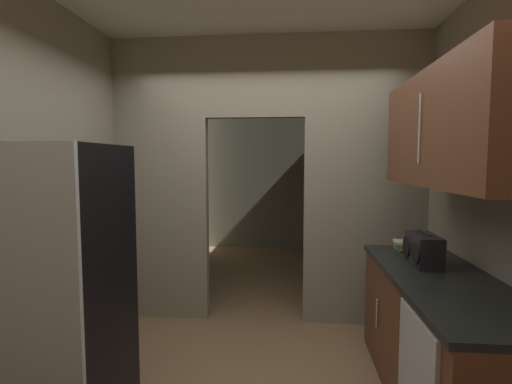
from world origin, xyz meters
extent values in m
cube|color=gray|center=(-1.08, 1.40, 1.42)|extent=(0.95, 0.12, 2.85)
cube|color=gray|center=(0.96, 1.40, 1.42)|extent=(1.18, 0.12, 2.85)
cube|color=gray|center=(-0.12, 1.40, 2.45)|extent=(0.98, 0.12, 0.79)
cube|color=gray|center=(0.00, 4.68, 1.42)|extent=(3.11, 0.10, 2.85)
cube|color=gray|center=(-1.51, 3.04, 1.42)|extent=(0.10, 3.28, 2.85)
cube|color=gray|center=(1.51, 3.04, 1.42)|extent=(0.10, 3.28, 2.85)
cube|color=black|center=(-1.16, -0.37, 0.86)|extent=(0.80, 0.66, 1.72)
cube|color=#B7BABC|center=(-1.16, -0.71, 0.86)|extent=(0.80, 0.03, 1.72)
cube|color=brown|center=(1.23, 0.08, 0.42)|extent=(0.62, 1.84, 0.84)
cube|color=black|center=(1.23, 0.08, 0.86)|extent=(0.66, 1.84, 0.04)
cylinder|color=#B7BABC|center=(0.91, -0.33, 0.46)|extent=(0.01, 0.01, 0.22)
cylinder|color=#B7BABC|center=(0.91, 0.48, 0.46)|extent=(0.01, 0.01, 0.22)
cube|color=brown|center=(1.23, 0.08, 1.83)|extent=(0.34, 1.66, 0.73)
cylinder|color=#B7BABC|center=(1.05, 0.08, 1.83)|extent=(0.01, 0.01, 0.44)
cube|color=black|center=(1.20, 0.37, 0.99)|extent=(0.17, 0.36, 0.22)
cylinder|color=#262626|center=(1.20, 0.37, 1.12)|extent=(0.02, 0.25, 0.02)
cylinder|color=black|center=(1.11, 0.26, 0.99)|extent=(0.01, 0.15, 0.15)
cylinder|color=black|center=(1.11, 0.47, 0.99)|extent=(0.01, 0.15, 0.15)
cube|color=#2D609E|center=(1.18, 0.81, 0.89)|extent=(0.12, 0.16, 0.01)
cube|color=gold|center=(1.18, 0.81, 0.91)|extent=(0.13, 0.17, 0.03)
cube|color=#388C47|center=(1.17, 0.80, 0.93)|extent=(0.12, 0.15, 0.02)
cube|color=beige|center=(1.17, 0.81, 0.95)|extent=(0.14, 0.17, 0.02)
camera|label=1|loc=(0.25, -2.43, 1.63)|focal=26.82mm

